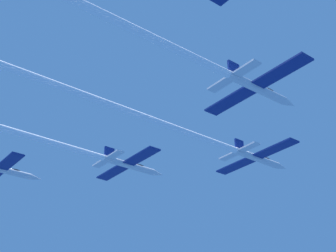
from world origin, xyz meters
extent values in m
cylinder|color=silver|center=(0.66, -0.33, -0.80)|extent=(1.26, 11.43, 1.26)
cone|color=silver|center=(0.66, 6.64, -0.80)|extent=(1.23, 2.51, 1.23)
ellipsoid|color=black|center=(0.66, 2.19, -0.26)|extent=(0.88, 2.29, 0.63)
cube|color=navy|center=(-4.31, -0.90, -0.80)|extent=(8.69, 2.51, 0.27)
cube|color=navy|center=(5.63, -0.90, -0.80)|extent=(8.69, 2.51, 0.27)
cube|color=navy|center=(0.66, -4.90, 0.75)|extent=(0.33, 2.06, 1.83)
cube|color=silver|center=(-1.92, -5.13, -0.80)|extent=(3.91, 1.51, 0.27)
cube|color=silver|center=(3.25, -5.13, -0.80)|extent=(3.91, 1.51, 0.27)
cylinder|color=white|center=(0.66, -29.06, -0.80)|extent=(1.13, 46.02, 1.13)
cylinder|color=silver|center=(-16.85, -17.32, -0.72)|extent=(1.26, 11.43, 1.26)
cone|color=silver|center=(-16.85, -10.35, -0.72)|extent=(1.23, 2.51, 1.23)
ellipsoid|color=black|center=(-16.85, -14.80, -0.19)|extent=(0.88, 2.29, 0.63)
cube|color=navy|center=(-21.82, -17.89, -0.72)|extent=(8.69, 2.51, 0.27)
cube|color=navy|center=(-11.88, -17.89, -0.72)|extent=(8.69, 2.51, 0.27)
cube|color=navy|center=(-16.85, -21.89, 0.82)|extent=(0.33, 2.06, 1.83)
cube|color=silver|center=(-19.43, -22.12, -0.72)|extent=(3.91, 1.51, 0.27)
cube|color=silver|center=(-14.27, -22.12, -0.72)|extent=(3.91, 1.51, 0.27)
cylinder|color=silver|center=(17.35, -18.21, -0.75)|extent=(1.26, 11.43, 1.26)
cone|color=silver|center=(17.35, -11.23, -0.75)|extent=(1.23, 2.51, 1.23)
ellipsoid|color=black|center=(17.35, -15.69, -0.21)|extent=(0.88, 2.29, 0.63)
cube|color=navy|center=(12.38, -18.78, -0.75)|extent=(8.69, 2.51, 0.27)
cube|color=navy|center=(22.33, -18.78, -0.75)|extent=(8.69, 2.51, 0.27)
cube|color=navy|center=(17.35, -22.78, 0.80)|extent=(0.33, 2.06, 1.83)
cube|color=silver|center=(14.77, -23.01, -0.75)|extent=(3.91, 1.51, 0.27)
cube|color=silver|center=(19.94, -23.01, -0.75)|extent=(3.91, 1.51, 0.27)
cylinder|color=silver|center=(-34.77, -35.48, -0.41)|extent=(1.26, 11.43, 1.26)
cone|color=silver|center=(-34.77, -28.51, -0.41)|extent=(1.23, 2.51, 1.23)
ellipsoid|color=black|center=(-34.77, -32.97, 0.12)|extent=(0.88, 2.29, 0.63)
cube|color=navy|center=(-29.79, -36.05, -0.41)|extent=(8.69, 2.51, 0.27)
camera|label=1|loc=(55.40, -63.72, -37.75)|focal=51.55mm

